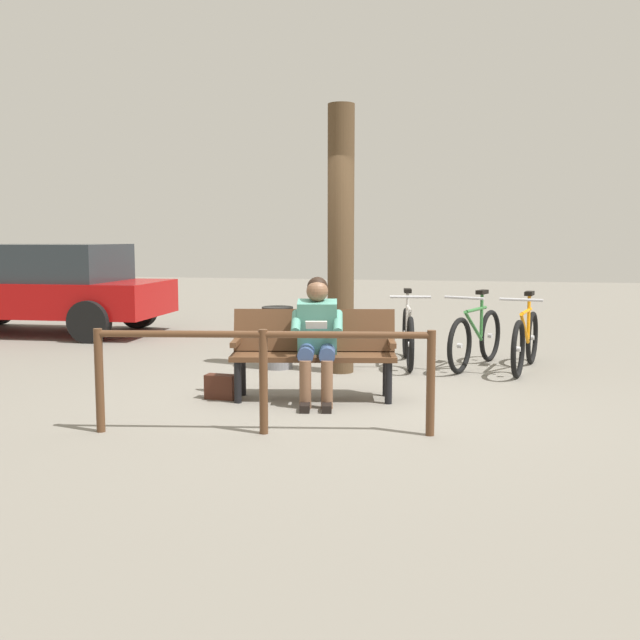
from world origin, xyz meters
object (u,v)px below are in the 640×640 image
person_reading (317,333)px  bicycle_silver (408,336)px  bench (314,347)px  litter_bin (278,337)px  bicycle_purple (525,341)px  tree_trunk (341,241)px  handbag (221,387)px  bicycle_green (476,338)px  parked_car (41,287)px

person_reading → bicycle_silver: size_ratio=0.72×
bench → litter_bin: (0.78, -1.50, -0.13)m
bench → person_reading: 0.23m
bicycle_purple → tree_trunk: bearing=-63.0°
handbag → litter_bin: (-0.10, -1.74, 0.26)m
bench → litter_bin: 1.69m
handbag → tree_trunk: size_ratio=0.10×
person_reading → bicycle_silver: person_reading is taller
tree_trunk → bicycle_green: tree_trunk is taller
litter_bin → bicycle_purple: bearing=-171.0°
bicycle_purple → bicycle_green: same height
tree_trunk → bicycle_green: 2.06m
parked_car → person_reading: bearing=141.8°
parked_car → litter_bin: bearing=151.2°
bench → tree_trunk: tree_trunk is taller
parked_car → tree_trunk: bearing=153.8°
litter_bin → bicycle_purple: bicycle_purple is taller
bicycle_silver → handbag: bearing=-43.0°
person_reading → bicycle_silver: (-0.67, -2.24, -0.31)m
person_reading → tree_trunk: (0.06, -1.56, 0.88)m
bench → tree_trunk: bearing=-100.9°
bicycle_purple → parked_car: 7.83m
person_reading → handbag: 1.10m
bicycle_green → litter_bin: bearing=-55.6°
tree_trunk → parked_car: (5.47, -2.38, -0.77)m
bicycle_green → bench: bearing=-16.4°
bench → parked_car: parked_car is taller
bicycle_green → bicycle_silver: size_ratio=0.95×
litter_bin → bicycle_green: 2.41m
person_reading → bench: bearing=-77.4°
person_reading → litter_bin: bearing=-73.4°
person_reading → parked_car: parked_car is taller
person_reading → handbag: bearing=-5.0°
bicycle_green → bicycle_silver: bearing=-70.8°
litter_bin → bench: bearing=117.7°
handbag → litter_bin: litter_bin is taller
bicycle_green → tree_trunk: bearing=-46.3°
bench → person_reading: person_reading is taller
person_reading → handbag: size_ratio=4.00×
bench → handbag: 0.99m
bicycle_silver → bicycle_green: bearing=80.1°
person_reading → bicycle_purple: (-2.07, -2.11, -0.31)m
bicycle_purple → bicycle_green: size_ratio=1.04×
handbag → bicycle_green: size_ratio=0.19×
litter_bin → bicycle_purple: size_ratio=0.45×
bicycle_purple → parked_car: (7.60, -1.84, 0.41)m
handbag → parked_car: parked_car is taller
bench → bicycle_silver: (-0.73, -2.09, -0.15)m
tree_trunk → parked_car: tree_trunk is taller
bicycle_purple → parked_car: size_ratio=0.39×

